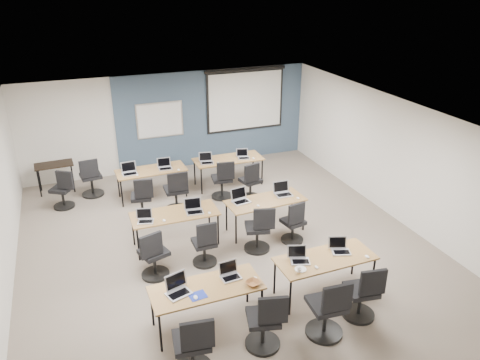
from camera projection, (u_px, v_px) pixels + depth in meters
name	position (u px, v px, depth m)	size (l,w,h in m)	color
floor	(225.00, 244.00, 9.65)	(8.00, 9.00, 0.02)	#6B6354
ceiling	(223.00, 118.00, 8.54)	(8.00, 9.00, 0.02)	white
wall_back	(170.00, 122.00, 12.93)	(8.00, 0.04, 2.70)	beige
wall_front	(356.00, 341.00, 5.26)	(8.00, 0.04, 2.70)	beige
wall_right	(393.00, 158.00, 10.41)	(0.04, 9.00, 2.70)	beige
blue_accent_panel	(214.00, 117.00, 13.31)	(5.50, 0.04, 2.70)	#3D5977
whiteboard	(160.00, 120.00, 12.73)	(1.28, 0.03, 0.98)	silver
projector_screen	(245.00, 96.00, 13.35)	(2.40, 0.10, 1.82)	black
training_table_front_left	(206.00, 290.00, 7.18)	(1.73, 0.72, 0.73)	#A87639
training_table_front_right	(325.00, 260.00, 7.91)	(1.71, 0.71, 0.73)	#A97F40
training_table_mid_left	(175.00, 215.00, 9.37)	(1.74, 0.73, 0.73)	#9A6C41
training_table_mid_right	(266.00, 202.00, 9.91)	(1.68, 0.70, 0.73)	#8E5B38
training_table_back_left	(151.00, 172.00, 11.41)	(1.68, 0.70, 0.73)	brown
training_table_back_right	(228.00, 160.00, 12.09)	(1.77, 0.74, 0.73)	brown
laptop_0	(178.00, 289.00, 7.02)	(0.36, 0.30, 0.27)	#BEBEBE
mouse_0	(196.00, 297.00, 6.91)	(0.06, 0.10, 0.04)	white
task_chair_0	(193.00, 349.00, 6.39)	(0.56, 0.56, 1.04)	black
laptop_1	(230.00, 273.00, 7.38)	(0.31, 0.26, 0.24)	#B5B5BC
mouse_1	(255.00, 278.00, 7.34)	(0.06, 0.10, 0.04)	white
task_chair_1	(265.00, 325.00, 6.85)	(0.54, 0.54, 1.01)	black
laptop_2	(299.00, 257.00, 7.79)	(0.32, 0.27, 0.24)	#B2B2BF
mouse_2	(316.00, 267.00, 7.62)	(0.06, 0.09, 0.03)	white
task_chair_2	(328.00, 313.00, 7.06)	(0.58, 0.58, 1.05)	black
laptop_3	(340.00, 248.00, 8.05)	(0.31, 0.27, 0.24)	#BBBBBB
mouse_3	(367.00, 257.00, 7.90)	(0.06, 0.10, 0.04)	white
task_chair_3	(363.00, 296.00, 7.45)	(0.53, 0.53, 1.01)	black
laptop_4	(145.00, 218.00, 9.03)	(0.30, 0.26, 0.23)	#ABABAB
mouse_4	(164.00, 220.00, 9.05)	(0.06, 0.10, 0.04)	white
task_chair_4	(154.00, 258.00, 8.45)	(0.53, 0.52, 1.00)	black
laptop_5	(194.00, 209.00, 9.38)	(0.35, 0.29, 0.26)	#A6A6AA
mouse_5	(209.00, 213.00, 9.33)	(0.06, 0.09, 0.03)	white
task_chair_5	(205.00, 247.00, 8.83)	(0.47, 0.47, 0.96)	black
laptop_6	(240.00, 198.00, 9.81)	(0.36, 0.31, 0.27)	silver
mouse_6	(258.00, 206.00, 9.63)	(0.06, 0.09, 0.03)	white
task_chair_6	(259.00, 232.00, 9.28)	(0.53, 0.52, 1.00)	black
laptop_7	(283.00, 191.00, 10.11)	(0.36, 0.31, 0.27)	#B2B2B6
mouse_7	(298.00, 198.00, 9.95)	(0.06, 0.09, 0.03)	white
task_chair_7	(294.00, 225.00, 9.58)	(0.47, 0.47, 0.95)	black
laptop_8	(129.00, 171.00, 11.16)	(0.36, 0.30, 0.27)	#A1A1A9
mouse_8	(137.00, 175.00, 11.07)	(0.06, 0.09, 0.03)	white
task_chair_8	(142.00, 201.00, 10.56)	(0.51, 0.51, 0.99)	black
laptop_9	(165.00, 166.00, 11.45)	(0.33, 0.28, 0.25)	silver
mouse_9	(179.00, 170.00, 11.36)	(0.06, 0.10, 0.04)	white
task_chair_9	(177.00, 194.00, 10.81)	(0.57, 0.57, 1.05)	black
laptop_10	(206.00, 160.00, 11.79)	(0.33, 0.28, 0.25)	#B4B5C0
mouse_10	(219.00, 163.00, 11.77)	(0.06, 0.10, 0.03)	white
task_chair_10	(223.00, 183.00, 11.46)	(0.53, 0.53, 1.01)	black
laptop_11	(243.00, 156.00, 12.09)	(0.30, 0.26, 0.23)	#B4B5BF
mouse_11	(253.00, 158.00, 12.06)	(0.06, 0.10, 0.03)	white
task_chair_11	(251.00, 184.00, 11.40)	(0.51, 0.51, 0.99)	black
blue_mousepad	(198.00, 296.00, 6.97)	(0.25, 0.21, 0.01)	#1D2FA1
snack_bowl	(253.00, 283.00, 7.21)	(0.22, 0.22, 0.05)	brown
snack_plate	(301.00, 269.00, 7.58)	(0.19, 0.19, 0.01)	white
coffee_cup	(299.00, 271.00, 7.49)	(0.06, 0.06, 0.06)	white
utility_table	(54.00, 168.00, 11.71)	(0.92, 0.51, 0.75)	black
spare_chair_a	(91.00, 180.00, 11.57)	(0.54, 0.54, 1.02)	black
spare_chair_b	(63.00, 192.00, 10.99)	(0.55, 0.49, 0.97)	black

